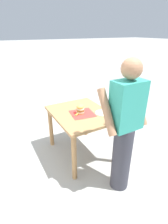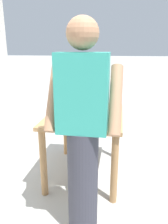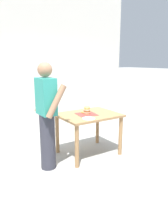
% 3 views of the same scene
% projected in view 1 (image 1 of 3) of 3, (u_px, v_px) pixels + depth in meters
% --- Properties ---
extents(ground_plane, '(80.00, 80.00, 0.00)m').
position_uv_depth(ground_plane, '(81.00, 152.00, 3.04)').
color(ground_plane, '#9E9E99').
extents(patio_table, '(0.84, 1.05, 0.77)m').
position_uv_depth(patio_table, '(81.00, 120.00, 2.77)').
color(patio_table, '#9E7247').
rests_on(patio_table, ground).
extents(serving_paper, '(0.39, 0.39, 0.00)m').
position_uv_depth(serving_paper, '(83.00, 114.00, 2.68)').
color(serving_paper, red).
rests_on(serving_paper, patio_table).
extents(sandwich, '(0.12, 0.12, 0.18)m').
position_uv_depth(sandwich, '(80.00, 109.00, 2.66)').
color(sandwich, gold).
rests_on(sandwich, serving_paper).
extents(pickle_spear, '(0.08, 0.06, 0.02)m').
position_uv_depth(pickle_spear, '(77.00, 114.00, 2.62)').
color(pickle_spear, '#8EA83D').
rests_on(pickle_spear, serving_paper).
extents(side_plate_with_forks, '(0.22, 0.22, 0.02)m').
position_uv_depth(side_plate_with_forks, '(102.00, 113.00, 2.69)').
color(side_plate_with_forks, white).
rests_on(side_plate_with_forks, patio_table).
extents(diner_across_table, '(0.55, 0.35, 1.69)m').
position_uv_depth(diner_across_table, '(125.00, 129.00, 2.04)').
color(diner_across_table, '#33333D').
rests_on(diner_across_table, ground).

